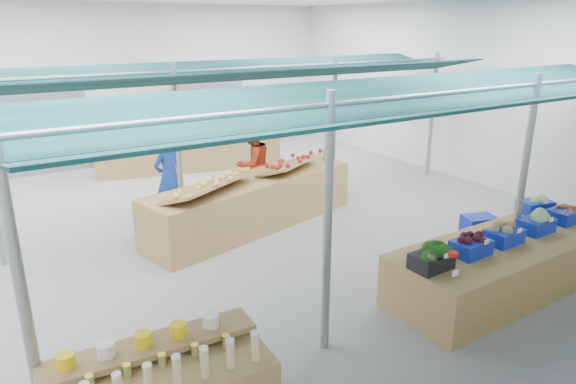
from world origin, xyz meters
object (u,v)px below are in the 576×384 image
(vendor_right, at_px, (253,164))
(vendor_left, at_px, (169,178))
(fruit_counter, at_px, (254,203))
(crate_stack, at_px, (478,234))
(veg_counter, at_px, (509,264))

(vendor_right, bearing_deg, vendor_left, -13.77)
(vendor_left, bearing_deg, fruit_counter, 123.72)
(crate_stack, distance_m, vendor_right, 4.58)
(fruit_counter, bearing_deg, vendor_right, 47.62)
(crate_stack, bearing_deg, vendor_right, 116.37)
(crate_stack, bearing_deg, vendor_left, 133.16)
(fruit_counter, height_order, crate_stack, fruit_counter)
(crate_stack, bearing_deg, fruit_counter, 131.38)
(veg_counter, height_order, vendor_left, vendor_left)
(veg_counter, height_order, fruit_counter, fruit_counter)
(veg_counter, relative_size, crate_stack, 6.15)
(veg_counter, height_order, vendor_right, vendor_right)
(veg_counter, distance_m, vendor_left, 6.03)
(crate_stack, xyz_separation_m, vendor_left, (-3.82, 4.07, 0.56))
(fruit_counter, height_order, vendor_left, vendor_left)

